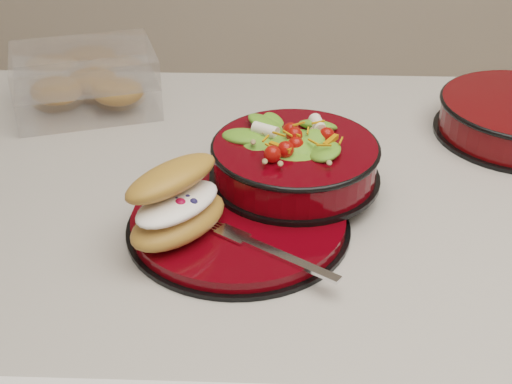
{
  "coord_description": "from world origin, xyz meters",
  "views": [
    {
      "loc": [
        -0.06,
        -0.8,
        1.39
      ],
      "look_at": [
        -0.08,
        -0.09,
        0.94
      ],
      "focal_mm": 50.0,
      "sensor_mm": 36.0,
      "label": 1
    }
  ],
  "objects_px": {
    "pastry_box": "(86,82)",
    "croissant": "(178,203)",
    "fork": "(272,251)",
    "dinner_plate": "(239,222)",
    "salad_bowl": "(295,155)"
  },
  "relations": [
    {
      "from": "dinner_plate",
      "to": "pastry_box",
      "type": "xyz_separation_m",
      "value": [
        -0.26,
        0.33,
        0.03
      ]
    },
    {
      "from": "fork",
      "to": "pastry_box",
      "type": "height_order",
      "value": "pastry_box"
    },
    {
      "from": "dinner_plate",
      "to": "fork",
      "type": "distance_m",
      "value": 0.08
    },
    {
      "from": "croissant",
      "to": "dinner_plate",
      "type": "bearing_deg",
      "value": -25.51
    },
    {
      "from": "croissant",
      "to": "fork",
      "type": "distance_m",
      "value": 0.12
    },
    {
      "from": "salad_bowl",
      "to": "croissant",
      "type": "bearing_deg",
      "value": -137.64
    },
    {
      "from": "dinner_plate",
      "to": "fork",
      "type": "relative_size",
      "value": 1.9
    },
    {
      "from": "salad_bowl",
      "to": "fork",
      "type": "distance_m",
      "value": 0.16
    },
    {
      "from": "fork",
      "to": "pastry_box",
      "type": "distance_m",
      "value": 0.5
    },
    {
      "from": "dinner_plate",
      "to": "fork",
      "type": "height_order",
      "value": "fork"
    },
    {
      "from": "dinner_plate",
      "to": "pastry_box",
      "type": "relative_size",
      "value": 1.06
    },
    {
      "from": "salad_bowl",
      "to": "fork",
      "type": "height_order",
      "value": "salad_bowl"
    },
    {
      "from": "croissant",
      "to": "pastry_box",
      "type": "bearing_deg",
      "value": 65.41
    },
    {
      "from": "salad_bowl",
      "to": "pastry_box",
      "type": "bearing_deg",
      "value": 143.0
    },
    {
      "from": "pastry_box",
      "to": "croissant",
      "type": "bearing_deg",
      "value": -79.99
    }
  ]
}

